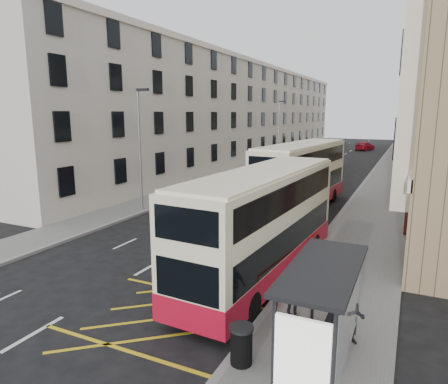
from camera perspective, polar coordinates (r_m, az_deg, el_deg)
The scene contains 21 objects.
ground at distance 15.25m, azimuth -19.54°, elevation -15.04°, with size 200.00×200.00×0.00m, color black.
pavement_right at distance 40.08m, azimuth 22.20°, elevation 1.03°, with size 4.00×120.00×0.15m, color #61605C.
pavement_left at distance 43.67m, azimuth 1.49°, elevation 2.64°, with size 3.00×120.00×0.15m, color #61605C.
kerb_right at distance 40.23m, azimuth 19.37°, elevation 1.26°, with size 0.25×120.00×0.15m, color gray.
kerb_left at distance 43.10m, azimuth 3.32°, elevation 2.51°, with size 0.25×120.00×0.15m, color gray.
road_markings at distance 55.79m, azimuth 14.93°, elevation 4.06°, with size 10.00×110.00×0.01m, color silver, non-canonical shape.
terrace_left at distance 59.77m, azimuth 2.36°, elevation 11.14°, with size 9.18×79.00×13.25m.
bus_shelter at distance 10.26m, azimuth 14.27°, elevation -14.82°, with size 1.65×4.25×2.70m.
guard_railing at distance 16.71m, azimuth 11.12°, elevation -9.05°, with size 0.06×6.56×1.01m.
street_lamp_near at distance 27.06m, azimuth -11.88°, elevation 6.85°, with size 0.93×0.18×8.00m.
street_lamp_far at distance 54.06m, azimuth 7.87°, elevation 9.04°, with size 0.93×0.18×8.00m.
double_decker_front at distance 16.10m, azimuth 5.62°, elevation -4.50°, with size 3.16×11.14×4.39m.
double_decker_rear at distance 27.61m, azimuth 11.04°, elevation 2.16°, with size 3.71×11.71×4.59m.
litter_bin at distance 11.07m, azimuth 2.50°, elevation -20.90°, with size 0.64×0.64×1.06m.
pedestrian_near at distance 11.86m, azimuth 15.23°, elevation -16.92°, with size 0.67×0.44×1.83m, color black.
pedestrian_mid at distance 12.31m, azimuth 17.66°, elevation -16.63°, with size 0.77×0.60×1.58m, color black.
pedestrian_far at distance 13.14m, azimuth 9.89°, elevation -14.52°, with size 0.89×0.37×1.52m, color black.
white_van at distance 54.10m, azimuth 9.77°, elevation 4.81°, with size 2.33×5.06×1.41m, color silver.
car_silver at distance 63.17m, azimuth 12.42°, elevation 5.63°, with size 1.72×4.28×1.46m, color #B1B4BA.
car_dark at distance 81.77m, azimuth 15.85°, elevation 6.62°, with size 1.37×3.92×1.29m, color black.
car_red at distance 76.54m, azimuth 19.47°, elevation 6.21°, with size 2.11×5.19×1.51m, color maroon.
Camera 1 is at (9.95, -9.50, 6.58)m, focal length 32.00 mm.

